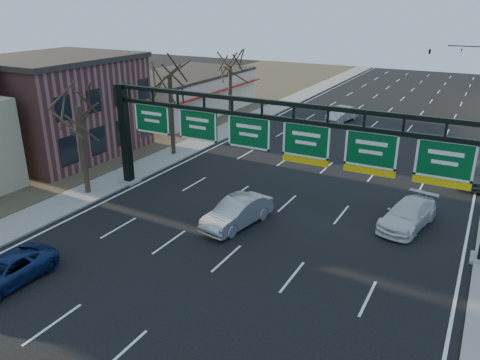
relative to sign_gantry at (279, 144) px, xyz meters
The scene contains 16 objects.
ground 9.24m from the sign_gantry, 91.15° to the right, with size 160.00×160.00×0.00m, color black.
sidewalk_left 18.24m from the sign_gantry, 137.20° to the left, with size 3.00×120.00×0.12m, color gray.
dirt_strip_left 28.25m from the sign_gantry, 154.50° to the left, with size 21.00×120.00×0.06m, color #473D2B.
lane_markings 12.86m from the sign_gantry, 90.76° to the left, with size 21.60×120.00×0.01m, color white.
sign_gantry is the anchor object (origin of this frame).
brick_block 21.87m from the sign_gantry, behind, with size 10.40×12.40×8.30m.
cream_strip 30.24m from the sign_gantry, 135.86° to the left, with size 10.90×18.40×4.70m.
tree_gantry 13.53m from the sign_gantry, 166.97° to the right, with size 3.60×3.60×8.48m.
tree_mid 15.08m from the sign_gantry, 151.63° to the left, with size 3.60×3.60×9.24m.
tree_far 21.57m from the sign_gantry, 127.32° to the left, with size 3.60×3.60×8.86m.
traffic_signal_mast 47.33m from the sign_gantry, 83.29° to the left, with size 10.16×0.54×7.00m.
car_blue_suv 15.77m from the sign_gantry, 122.03° to the right, with size 2.23×4.85×1.35m, color navy.
car_silver_sedan 4.72m from the sign_gantry, 123.14° to the right, with size 1.76×5.04×1.66m, color #9E9DA2.
car_white_wagon 8.64m from the sign_gantry, 17.38° to the left, with size 2.10×5.16×1.50m, color white.
car_grey_far 16.08m from the sign_gantry, 48.56° to the left, with size 1.90×4.71×1.61m, color #404245.
car_silver_distant 26.30m from the sign_gantry, 98.21° to the left, with size 1.67×4.80×1.58m, color #A7A6AB.
Camera 1 is at (10.70, -16.29, 12.50)m, focal length 35.00 mm.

